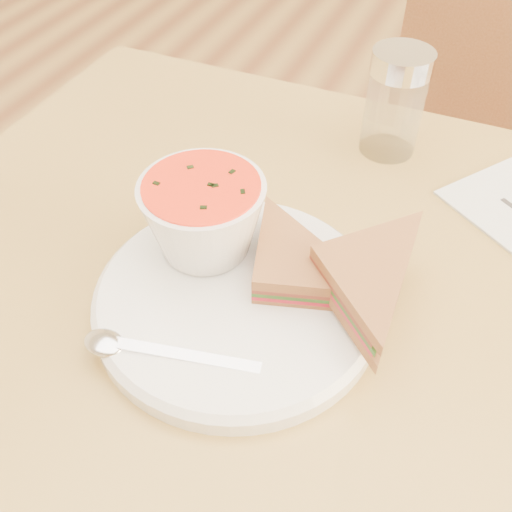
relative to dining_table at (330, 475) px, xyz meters
The scene contains 8 objects.
dining_table is the anchor object (origin of this frame).
chair_far 0.50m from the dining_table, 82.76° to the left, with size 0.44×0.44×1.00m, color brown, non-canonical shape.
plate 0.40m from the dining_table, 155.22° to the right, with size 0.26×0.26×0.02m, color white, non-canonical shape.
soup_bowl 0.46m from the dining_table, behind, with size 0.11×0.11×0.08m, color white, non-canonical shape.
sandwich_half_a 0.42m from the dining_table, 146.36° to the right, with size 0.11×0.11×0.03m, color #986035, non-canonical shape.
sandwich_half_b 0.43m from the dining_table, 165.90° to the right, with size 0.11×0.11×0.04m, color #986035, non-canonical shape.
spoon 0.44m from the dining_table, 134.76° to the right, with size 0.18×0.04×0.01m, color silver, non-canonical shape.
condiment_shaker 0.50m from the dining_table, 100.76° to the left, with size 0.07×0.07×0.12m, color silver, non-canonical shape.
Camera 1 is at (0.04, -0.35, 1.16)m, focal length 40.00 mm.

